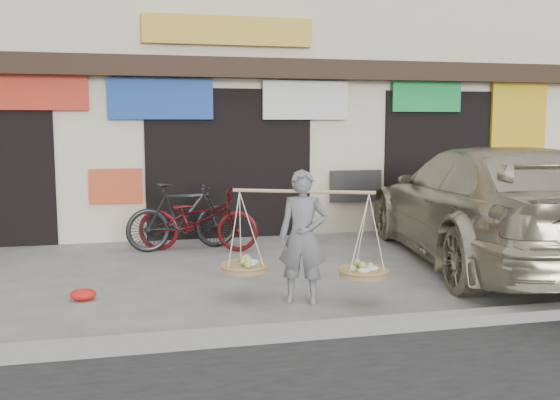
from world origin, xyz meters
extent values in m
plane|color=gray|center=(0.00, 0.00, 0.00)|extent=(70.00, 70.00, 0.00)
cube|color=gray|center=(0.00, -2.00, 0.06)|extent=(70.00, 0.25, 0.12)
cube|color=beige|center=(0.00, 6.50, 3.50)|extent=(14.00, 6.00, 7.00)
cube|color=black|center=(0.00, 3.35, 3.05)|extent=(14.00, 0.35, 0.35)
cube|color=black|center=(0.00, 3.75, 1.35)|extent=(3.00, 0.60, 2.70)
cube|color=black|center=(4.50, 3.75, 1.35)|extent=(3.00, 0.60, 2.70)
cube|color=red|center=(-3.20, 3.42, 2.60)|extent=(1.60, 0.08, 0.60)
cube|color=#193F9E|center=(-1.20, 3.42, 2.50)|extent=(1.80, 0.08, 0.70)
cube|color=silver|center=(1.40, 3.42, 2.50)|extent=(1.60, 0.08, 0.70)
cube|color=#168E3B|center=(3.80, 3.42, 2.60)|extent=(1.40, 0.08, 0.60)
cube|color=gold|center=(5.80, 3.42, 2.20)|extent=(1.20, 0.08, 1.40)
cube|color=#CA4923|center=(-2.00, 3.42, 1.00)|extent=(0.90, 0.08, 0.60)
cube|color=#2A2A2A|center=(2.40, 3.42, 0.90)|extent=(1.00, 0.08, 0.60)
cube|color=gold|center=(0.00, 3.42, 3.70)|extent=(3.00, 0.08, 0.50)
imported|color=slate|center=(0.20, -0.84, 0.78)|extent=(0.67, 0.56, 1.55)
cylinder|color=tan|center=(0.20, -0.84, 1.31)|extent=(1.54, 0.68, 0.04)
cylinder|color=#A17D4D|center=(-0.44, -0.57, 0.38)|extent=(0.56, 0.56, 0.07)
ellipsoid|color=#A5BF66|center=(-0.44, -0.57, 0.44)|extent=(0.39, 0.39, 0.10)
cylinder|color=#A17D4D|center=(0.85, -1.11, 0.38)|extent=(0.56, 0.56, 0.07)
ellipsoid|color=#A5BF66|center=(0.85, -1.11, 0.44)|extent=(0.39, 0.39, 0.10)
imported|color=black|center=(-0.93, 2.55, 0.56)|extent=(1.92, 0.81, 1.12)
imported|color=#4D0D0F|center=(-0.69, 2.42, 0.52)|extent=(2.09, 1.23, 1.04)
imported|color=#A8A287|center=(3.46, 0.55, 0.88)|extent=(3.37, 6.35, 1.75)
cube|color=black|center=(3.91, 3.39, 0.55)|extent=(1.69, 0.36, 0.45)
cube|color=silver|center=(3.92, 3.46, 0.45)|extent=(0.45, 0.09, 0.12)
ellipsoid|color=red|center=(-2.31, -0.18, 0.07)|extent=(0.31, 0.25, 0.14)
camera|label=1|loc=(-1.66, -7.70, 2.08)|focal=40.00mm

